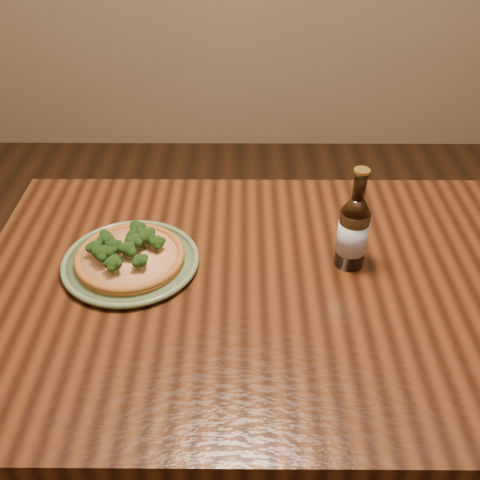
{
  "coord_description": "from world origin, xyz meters",
  "views": [
    {
      "loc": [
        -0.19,
        -0.85,
        1.58
      ],
      "look_at": [
        -0.2,
        0.17,
        0.82
      ],
      "focal_mm": 42.0,
      "sensor_mm": 36.0,
      "label": 1
    }
  ],
  "objects_px": {
    "plate": "(131,262)",
    "beer_bottle": "(353,231)",
    "pizza": "(129,255)",
    "table": "(325,313)"
  },
  "relations": [
    {
      "from": "pizza",
      "to": "beer_bottle",
      "type": "xyz_separation_m",
      "value": [
        0.51,
        0.01,
        0.06
      ]
    },
    {
      "from": "table",
      "to": "plate",
      "type": "bearing_deg",
      "value": 172.31
    },
    {
      "from": "plate",
      "to": "beer_bottle",
      "type": "distance_m",
      "value": 0.51
    },
    {
      "from": "plate",
      "to": "pizza",
      "type": "bearing_deg",
      "value": 148.88
    },
    {
      "from": "pizza",
      "to": "table",
      "type": "bearing_deg",
      "value": -7.79
    },
    {
      "from": "table",
      "to": "pizza",
      "type": "xyz_separation_m",
      "value": [
        -0.45,
        0.06,
        0.12
      ]
    },
    {
      "from": "pizza",
      "to": "beer_bottle",
      "type": "relative_size",
      "value": 1.01
    },
    {
      "from": "plate",
      "to": "pizza",
      "type": "relative_size",
      "value": 1.26
    },
    {
      "from": "plate",
      "to": "beer_bottle",
      "type": "height_order",
      "value": "beer_bottle"
    },
    {
      "from": "table",
      "to": "plate",
      "type": "height_order",
      "value": "plate"
    }
  ]
}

